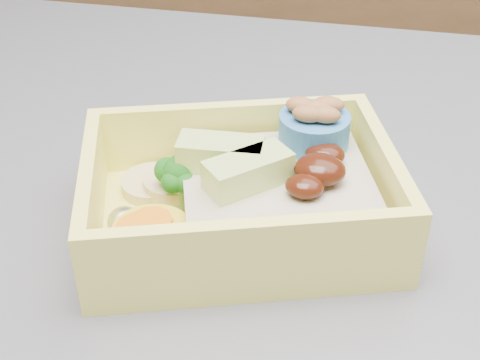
# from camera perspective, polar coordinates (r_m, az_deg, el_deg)

# --- Properties ---
(bento_box) EXTENTS (0.22, 0.19, 0.07)m
(bento_box) POSITION_cam_1_polar(r_m,az_deg,el_deg) (0.42, 0.78, -1.19)
(bento_box) COLOR #FFF869
(bento_box) RESTS_ON island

